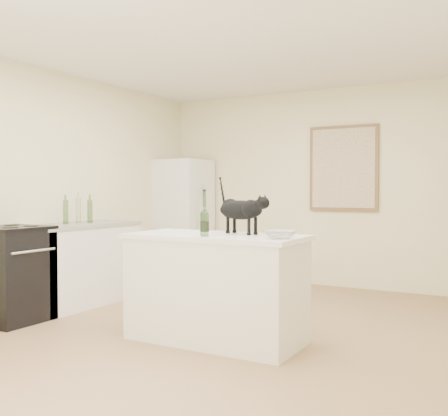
% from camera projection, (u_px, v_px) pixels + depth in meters
% --- Properties ---
extents(floor, '(5.50, 5.50, 0.00)m').
position_uv_depth(floor, '(218.00, 334.00, 4.71)').
color(floor, '#9A7052').
rests_on(floor, ground).
extents(ceiling, '(5.50, 5.50, 0.00)m').
position_uv_depth(ceiling, '(217.00, 37.00, 4.61)').
color(ceiling, white).
rests_on(ceiling, ground).
extents(wall_back, '(4.50, 0.00, 4.50)m').
position_uv_depth(wall_back, '(322.00, 188.00, 7.05)').
color(wall_back, '#F8EFC0').
rests_on(wall_back, ground).
extents(wall_left, '(0.00, 5.50, 5.50)m').
position_uv_depth(wall_left, '(38.00, 187.00, 5.77)').
color(wall_left, '#F8EFC0').
rests_on(wall_left, ground).
extents(island_base, '(1.44, 0.67, 0.86)m').
position_uv_depth(island_base, '(216.00, 290.00, 4.47)').
color(island_base, white).
rests_on(island_base, floor).
extents(island_top, '(1.50, 0.70, 0.04)m').
position_uv_depth(island_top, '(216.00, 237.00, 4.45)').
color(island_top, white).
rests_on(island_top, island_base).
extents(left_cabinets, '(0.60, 1.40, 0.86)m').
position_uv_depth(left_cabinets, '(80.00, 265.00, 5.91)').
color(left_cabinets, white).
rests_on(left_cabinets, floor).
extents(left_countertop, '(0.62, 1.44, 0.04)m').
position_uv_depth(left_countertop, '(79.00, 225.00, 5.90)').
color(left_countertop, gray).
rests_on(left_countertop, left_cabinets).
extents(stove, '(0.60, 0.60, 0.90)m').
position_uv_depth(stove, '(12.00, 275.00, 5.13)').
color(stove, black).
rests_on(stove, floor).
extents(fridge, '(0.68, 0.68, 1.70)m').
position_uv_depth(fridge, '(183.00, 219.00, 7.68)').
color(fridge, white).
rests_on(fridge, floor).
extents(artwork_frame, '(0.90, 0.03, 1.10)m').
position_uv_depth(artwork_frame, '(343.00, 168.00, 6.87)').
color(artwork_frame, brown).
rests_on(artwork_frame, wall_back).
extents(artwork_canvas, '(0.82, 0.00, 1.02)m').
position_uv_depth(artwork_canvas, '(343.00, 168.00, 6.85)').
color(artwork_canvas, beige).
rests_on(artwork_canvas, wall_back).
extents(black_cat, '(0.54, 0.31, 0.36)m').
position_uv_depth(black_cat, '(241.00, 213.00, 4.49)').
color(black_cat, black).
rests_on(black_cat, island_top).
extents(wine_bottle, '(0.07, 0.07, 0.33)m').
position_uv_depth(wine_bottle, '(204.00, 216.00, 4.27)').
color(wine_bottle, '#225321').
rests_on(wine_bottle, island_top).
extents(glass_bowl, '(0.33, 0.33, 0.06)m').
position_uv_depth(glass_bowl, '(280.00, 235.00, 4.05)').
color(glass_bowl, silver).
rests_on(glass_bowl, island_top).
extents(fridge_paper, '(0.07, 0.13, 0.19)m').
position_uv_depth(fridge_paper, '(204.00, 191.00, 7.53)').
color(fridge_paper, white).
rests_on(fridge_paper, fridge).
extents(counter_bottle_cluster, '(0.12, 0.37, 0.29)m').
position_uv_depth(counter_bottle_cluster, '(78.00, 211.00, 5.90)').
color(counter_bottle_cluster, '#A0AD9F').
rests_on(counter_bottle_cluster, left_countertop).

